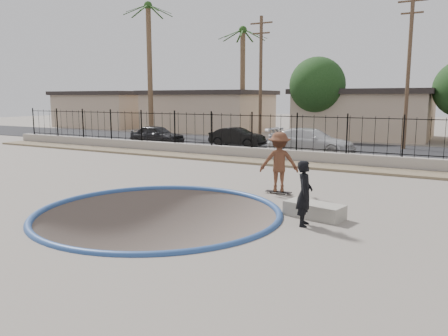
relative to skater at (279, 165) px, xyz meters
name	(u,v)px	position (x,y,z in m)	size (l,w,h in m)	color
ground	(306,178)	(-2.02, 9.00, -2.10)	(120.00, 120.00, 2.20)	slate
bowl_pit	(159,213)	(-2.02, -4.00, -1.00)	(6.84, 6.84, 1.80)	#493F38
coping_ring	(159,213)	(-2.02, -4.00, -1.00)	(7.04, 7.04, 0.20)	navy
rock_strip	(288,164)	(-2.02, 6.20, -0.95)	(42.00, 1.60, 0.11)	#857157
retaining_wall	(296,156)	(-2.02, 7.30, -0.70)	(42.00, 0.45, 0.60)	gray
fence	(297,133)	(-2.02, 7.30, 0.50)	(40.00, 0.04, 1.80)	black
street	(332,148)	(-2.02, 14.00, -0.99)	(90.00, 8.00, 0.04)	black
house_west_far	(110,109)	(-30.02, 23.50, 0.97)	(10.60, 8.60, 3.90)	tan
house_west	(209,110)	(-17.02, 23.50, 0.97)	(11.60, 8.60, 3.90)	tan
house_center	(365,113)	(-2.02, 23.50, 0.97)	(10.60, 8.60, 3.90)	tan
palm_left	(149,42)	(-19.02, 17.00, 6.95)	(2.30, 2.30, 11.30)	brown
palm_mid	(243,57)	(-12.02, 21.00, 5.68)	(2.30, 2.30, 9.30)	brown
utility_pole_left	(261,77)	(-8.02, 16.00, 3.70)	(1.70, 0.24, 9.00)	#473323
utility_pole_mid	(408,69)	(1.98, 16.00, 3.95)	(1.70, 0.24, 9.50)	#473323
street_tree_left	(317,85)	(-5.02, 20.00, 3.18)	(4.32, 4.32, 6.36)	#473323
skater	(279,165)	(0.00, 0.00, 0.00)	(1.30, 0.75, 2.01)	brown
skateboard	(278,192)	(0.00, 0.00, -0.94)	(0.91, 0.28, 0.08)	black
videographer	(305,193)	(1.98, -3.16, -0.16)	(0.61, 0.40, 1.68)	black
concrete_ledge	(314,210)	(1.98, -2.29, -0.80)	(1.60, 0.70, 0.40)	gray
car_a	(157,135)	(-13.24, 10.40, -0.31)	(1.56, 3.88, 1.32)	black
car_b	(237,137)	(-7.84, 12.00, -0.35)	(1.31, 3.74, 1.23)	black
car_c	(311,141)	(-2.28, 10.40, -0.23)	(2.06, 5.06, 1.47)	#BABABD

